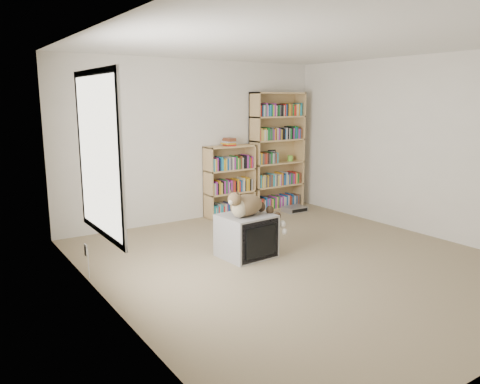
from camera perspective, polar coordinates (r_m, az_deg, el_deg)
floor at (r=5.67m, az=7.05°, el=-8.39°), size 4.50×5.00×0.01m
wall_back at (r=7.43m, az=-5.47°, el=6.20°), size 4.50×0.02×2.50m
wall_left at (r=4.26m, az=-16.09°, el=2.08°), size 0.02×5.00×2.50m
wall_right at (r=7.06m, az=21.33°, el=5.22°), size 0.02×5.00×2.50m
ceiling at (r=5.38m, az=7.72°, el=17.59°), size 4.50×5.00×0.02m
window at (r=4.43m, az=-16.85°, el=4.34°), size 0.02×1.22×1.52m
crt_tv at (r=5.73m, az=0.73°, el=-5.35°), size 0.64×0.59×0.52m
cat at (r=5.61m, az=1.44°, el=-1.91°), size 0.77×0.50×0.57m
bookcase_tall at (r=8.18m, az=4.47°, el=4.56°), size 1.01×0.30×2.01m
bookcase_short at (r=7.68m, az=-1.34°, el=0.99°), size 0.84×0.30×1.16m
book_stack at (r=7.56m, az=-1.38°, el=6.13°), size 0.18×0.23×0.12m
green_mug at (r=8.35m, az=6.09°, el=4.12°), size 0.09×0.09×0.10m
framed_print at (r=8.23m, az=3.94°, el=4.43°), size 0.16×0.05×0.21m
dvd_player at (r=8.09m, az=6.65°, el=-2.07°), size 0.39×0.28×0.09m
wall_outlet at (r=5.27m, az=-18.28°, el=-6.75°), size 0.01×0.08×0.13m
floor_cables at (r=6.89m, az=1.60°, el=-4.70°), size 1.20×0.70×0.01m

